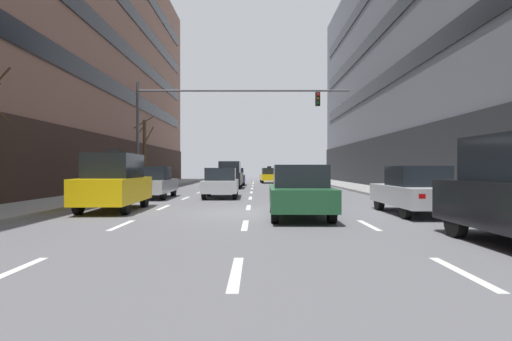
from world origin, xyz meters
TOP-DOWN VIEW (x-y plane):
  - ground_plane at (0.00, 0.00)m, footprint 120.00×120.00m
  - sidewalk_left at (-8.16, 0.00)m, footprint 3.07×80.00m
  - sidewalk_right at (8.16, 0.00)m, footprint 3.07×80.00m
  - lane_stripe_l1_s2 at (-3.31, -8.00)m, footprint 0.16×2.00m
  - lane_stripe_l1_s3 at (-3.31, -3.00)m, footprint 0.16×2.00m
  - lane_stripe_l1_s4 at (-3.31, 2.00)m, footprint 0.16×2.00m
  - lane_stripe_l1_s5 at (-3.31, 7.00)m, footprint 0.16×2.00m
  - lane_stripe_l1_s6 at (-3.31, 12.00)m, footprint 0.16×2.00m
  - lane_stripe_l1_s7 at (-3.31, 17.00)m, footprint 0.16×2.00m
  - lane_stripe_l1_s8 at (-3.31, 22.00)m, footprint 0.16×2.00m
  - lane_stripe_l1_s9 at (-3.31, 27.00)m, footprint 0.16×2.00m
  - lane_stripe_l1_s10 at (-3.31, 32.00)m, footprint 0.16×2.00m
  - lane_stripe_l2_s2 at (0.00, -8.00)m, footprint 0.16×2.00m
  - lane_stripe_l2_s3 at (0.00, -3.00)m, footprint 0.16×2.00m
  - lane_stripe_l2_s4 at (0.00, 2.00)m, footprint 0.16×2.00m
  - lane_stripe_l2_s5 at (0.00, 7.00)m, footprint 0.16×2.00m
  - lane_stripe_l2_s6 at (0.00, 12.00)m, footprint 0.16×2.00m
  - lane_stripe_l2_s7 at (0.00, 17.00)m, footprint 0.16×2.00m
  - lane_stripe_l2_s8 at (0.00, 22.00)m, footprint 0.16×2.00m
  - lane_stripe_l2_s9 at (0.00, 27.00)m, footprint 0.16×2.00m
  - lane_stripe_l2_s10 at (0.00, 32.00)m, footprint 0.16×2.00m
  - lane_stripe_l3_s2 at (3.31, -8.00)m, footprint 0.16×2.00m
  - lane_stripe_l3_s3 at (3.31, -3.00)m, footprint 0.16×2.00m
  - lane_stripe_l3_s4 at (3.31, 2.00)m, footprint 0.16×2.00m
  - lane_stripe_l3_s5 at (3.31, 7.00)m, footprint 0.16×2.00m
  - lane_stripe_l3_s6 at (3.31, 12.00)m, footprint 0.16×2.00m
  - lane_stripe_l3_s7 at (3.31, 17.00)m, footprint 0.16×2.00m
  - lane_stripe_l3_s8 at (3.31, 22.00)m, footprint 0.16×2.00m
  - lane_stripe_l3_s9 at (3.31, 27.00)m, footprint 0.16×2.00m
  - lane_stripe_l3_s10 at (3.31, 32.00)m, footprint 0.16×2.00m
  - taxi_driving_0 at (1.66, 28.63)m, footprint 1.94×4.26m
  - car_driving_1 at (-1.53, 7.32)m, footprint 1.82×4.17m
  - car_driving_2 at (-4.96, 6.90)m, footprint 1.87×4.34m
  - car_driving_3 at (1.64, -1.27)m, footprint 1.93×4.40m
  - taxi_driving_4 at (-4.82, 0.79)m, footprint 1.92×4.29m
  - car_driving_5 at (-1.59, 22.85)m, footprint 1.77×4.17m
  - car_driving_6 at (-1.70, 17.44)m, footprint 1.82×4.26m
  - car_parked_1 at (5.57, -0.40)m, footprint 1.81×4.30m
  - traffic_signal_0 at (-2.78, 11.32)m, footprint 13.18×0.35m
  - street_tree_0 at (-7.86, 15.95)m, footprint 1.61×1.08m

SIDE VIEW (x-z plane):
  - ground_plane at x=0.00m, z-range 0.00..0.00m
  - lane_stripe_l1_s2 at x=-3.31m, z-range 0.00..0.01m
  - lane_stripe_l1_s3 at x=-3.31m, z-range 0.00..0.01m
  - lane_stripe_l1_s4 at x=-3.31m, z-range 0.00..0.01m
  - lane_stripe_l1_s5 at x=-3.31m, z-range 0.00..0.01m
  - lane_stripe_l1_s6 at x=-3.31m, z-range 0.00..0.01m
  - lane_stripe_l1_s7 at x=-3.31m, z-range 0.00..0.01m
  - lane_stripe_l1_s8 at x=-3.31m, z-range 0.00..0.01m
  - lane_stripe_l1_s9 at x=-3.31m, z-range 0.00..0.01m
  - lane_stripe_l1_s10 at x=-3.31m, z-range 0.00..0.01m
  - lane_stripe_l2_s2 at x=0.00m, z-range 0.00..0.01m
  - lane_stripe_l2_s3 at x=0.00m, z-range 0.00..0.01m
  - lane_stripe_l2_s4 at x=0.00m, z-range 0.00..0.01m
  - lane_stripe_l2_s5 at x=0.00m, z-range 0.00..0.01m
  - lane_stripe_l2_s6 at x=0.00m, z-range 0.00..0.01m
  - lane_stripe_l2_s7 at x=0.00m, z-range 0.00..0.01m
  - lane_stripe_l2_s8 at x=0.00m, z-range 0.00..0.01m
  - lane_stripe_l2_s9 at x=0.00m, z-range 0.00..0.01m
  - lane_stripe_l2_s10 at x=0.00m, z-range 0.00..0.01m
  - lane_stripe_l3_s2 at x=3.31m, z-range 0.00..0.01m
  - lane_stripe_l3_s3 at x=3.31m, z-range 0.00..0.01m
  - lane_stripe_l3_s4 at x=3.31m, z-range 0.00..0.01m
  - lane_stripe_l3_s5 at x=3.31m, z-range 0.00..0.01m
  - lane_stripe_l3_s6 at x=3.31m, z-range 0.00..0.01m
  - lane_stripe_l3_s7 at x=3.31m, z-range 0.00..0.01m
  - lane_stripe_l3_s8 at x=3.31m, z-range 0.00..0.01m
  - lane_stripe_l3_s9 at x=3.31m, z-range 0.00..0.01m
  - lane_stripe_l3_s10 at x=3.31m, z-range 0.00..0.01m
  - sidewalk_left at x=-8.16m, z-range 0.00..0.14m
  - sidewalk_right at x=8.16m, z-range 0.00..0.14m
  - car_driving_1 at x=-1.53m, z-range -0.01..1.54m
  - car_driving_5 at x=-1.59m, z-range -0.01..1.55m
  - taxi_driving_0 at x=1.66m, z-range -0.10..1.65m
  - car_parked_1 at x=5.57m, z-range -0.01..1.60m
  - car_driving_2 at x=-4.96m, z-range -0.01..1.61m
  - car_driving_3 at x=1.64m, z-range -0.01..1.62m
  - taxi_driving_4 at x=-4.82m, z-range -0.09..2.13m
  - car_driving_6 at x=-1.70m, z-range 0.00..2.05m
  - street_tree_0 at x=-7.86m, z-range 0.07..5.39m
  - traffic_signal_0 at x=-2.78m, z-range 1.59..8.32m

